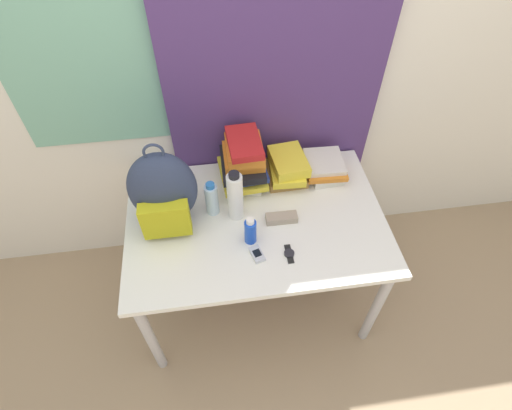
# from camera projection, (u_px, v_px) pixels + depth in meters

# --- Properties ---
(ground_plane) EXTENTS (12.00, 12.00, 0.00)m
(ground_plane) POSITION_uv_depth(u_px,v_px,m) (267.00, 359.00, 2.20)
(ground_plane) COLOR #9E8466
(wall_back) EXTENTS (6.00, 0.06, 2.50)m
(wall_back) POSITION_uv_depth(u_px,v_px,m) (240.00, 64.00, 1.86)
(wall_back) COLOR silver
(wall_back) RESTS_ON ground_plane
(curtain_blue) EXTENTS (1.06, 0.04, 2.50)m
(curtain_blue) POSITION_uv_depth(u_px,v_px,m) (276.00, 68.00, 1.84)
(curtain_blue) COLOR #4C336B
(curtain_blue) RESTS_ON ground_plane
(desk) EXTENTS (1.25, 0.83, 0.72)m
(desk) POSITION_uv_depth(u_px,v_px,m) (256.00, 229.00, 1.99)
(desk) COLOR silver
(desk) RESTS_ON ground_plane
(backpack) EXTENTS (0.31, 0.24, 0.46)m
(backpack) POSITION_uv_depth(u_px,v_px,m) (163.00, 192.00, 1.78)
(backpack) COLOR #2D3851
(backpack) RESTS_ON desk
(book_stack_left) EXTENTS (0.25, 0.30, 0.28)m
(book_stack_left) POSITION_uv_depth(u_px,v_px,m) (244.00, 162.00, 2.00)
(book_stack_left) COLOR silver
(book_stack_left) RESTS_ON desk
(book_stack_center) EXTENTS (0.21, 0.28, 0.14)m
(book_stack_center) POSITION_uv_depth(u_px,v_px,m) (287.00, 167.00, 2.07)
(book_stack_center) COLOR olive
(book_stack_center) RESTS_ON desk
(book_stack_right) EXTENTS (0.21, 0.25, 0.09)m
(book_stack_right) POSITION_uv_depth(u_px,v_px,m) (324.00, 166.00, 2.10)
(book_stack_right) COLOR silver
(book_stack_right) RESTS_ON desk
(water_bottle) EXTENTS (0.06, 0.06, 0.19)m
(water_bottle) POSITION_uv_depth(u_px,v_px,m) (212.00, 199.00, 1.89)
(water_bottle) COLOR silver
(water_bottle) RESTS_ON desk
(sports_bottle) EXTENTS (0.07, 0.07, 0.28)m
(sports_bottle) POSITION_uv_depth(u_px,v_px,m) (235.00, 196.00, 1.84)
(sports_bottle) COLOR white
(sports_bottle) RESTS_ON desk
(sunscreen_bottle) EXTENTS (0.05, 0.05, 0.15)m
(sunscreen_bottle) POSITION_uv_depth(u_px,v_px,m) (250.00, 231.00, 1.79)
(sunscreen_bottle) COLOR blue
(sunscreen_bottle) RESTS_ON desk
(cell_phone) EXTENTS (0.07, 0.10, 0.02)m
(cell_phone) POSITION_uv_depth(u_px,v_px,m) (257.00, 254.00, 1.79)
(cell_phone) COLOR #B7BCC6
(cell_phone) RESTS_ON desk
(sunglasses_case) EXTENTS (0.15, 0.06, 0.04)m
(sunglasses_case) POSITION_uv_depth(u_px,v_px,m) (282.00, 218.00, 1.91)
(sunglasses_case) COLOR gray
(sunglasses_case) RESTS_ON desk
(wristwatch) EXTENTS (0.05, 0.10, 0.01)m
(wristwatch) POSITION_uv_depth(u_px,v_px,m) (289.00, 254.00, 1.79)
(wristwatch) COLOR black
(wristwatch) RESTS_ON desk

